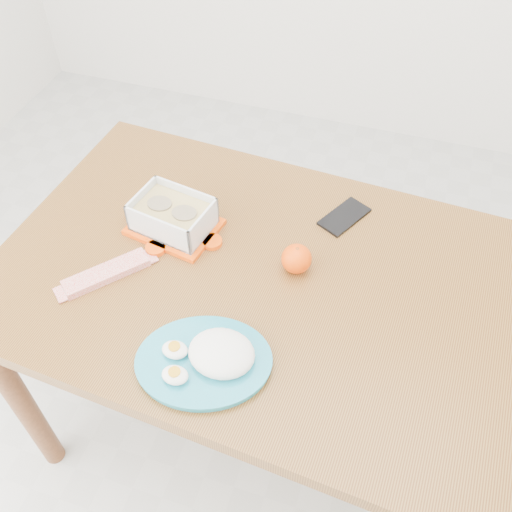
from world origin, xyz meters
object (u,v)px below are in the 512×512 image
(food_container, at_px, (173,216))
(smartphone, at_px, (344,217))
(dining_table, at_px, (256,299))
(rice_plate, at_px, (209,357))
(orange_fruit, at_px, (296,259))

(food_container, xyz_separation_m, smartphone, (0.39, 0.17, -0.04))
(dining_table, xyz_separation_m, food_container, (-0.24, 0.08, 0.14))
(food_container, relative_size, smartphone, 1.70)
(dining_table, bearing_deg, smartphone, 61.20)
(food_container, relative_size, rice_plate, 0.67)
(dining_table, xyz_separation_m, orange_fruit, (0.08, 0.04, 0.13))
(dining_table, distance_m, food_container, 0.29)
(orange_fruit, bearing_deg, food_container, 173.94)
(food_container, xyz_separation_m, rice_plate, (0.22, -0.33, -0.02))
(orange_fruit, bearing_deg, smartphone, 70.34)
(dining_table, xyz_separation_m, smartphone, (0.16, 0.24, 0.10))
(dining_table, height_order, rice_plate, rice_plate)
(rice_plate, distance_m, smartphone, 0.53)
(dining_table, distance_m, rice_plate, 0.28)
(orange_fruit, height_order, smartphone, orange_fruit)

